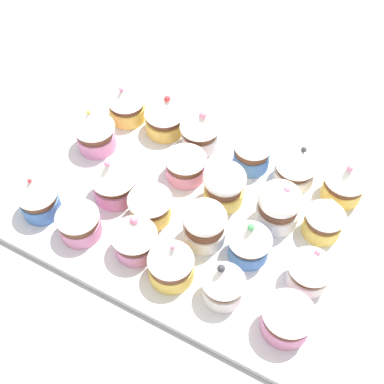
{
  "coord_description": "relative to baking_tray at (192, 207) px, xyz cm",
  "views": [
    {
      "loc": [
        20.48,
        -38.05,
        62.39
      ],
      "look_at": [
        0.0,
        0.0,
        4.2
      ],
      "focal_mm": 49.0,
      "sensor_mm": 36.0,
      "label": 1
    }
  ],
  "objects": [
    {
      "name": "cupcake_11",
      "position": [
        -18.22,
        2.89,
        4.38
      ],
      "size": [
        6.29,
        6.29,
        7.54
      ],
      "color": "pink",
      "rests_on": "baking_tray"
    },
    {
      "name": "cupcake_14",
      "position": [
        11.55,
        3.24,
        4.11
      ],
      "size": [
        6.0,
        6.0,
        7.31
      ],
      "color": "white",
      "rests_on": "baking_tray"
    },
    {
      "name": "cupcake_19",
      "position": [
        4.29,
        10.72,
        4.62
      ],
      "size": [
        5.58,
        5.58,
        7.89
      ],
      "color": "#477AC6",
      "rests_on": "baking_tray"
    },
    {
      "name": "cupcake_20",
      "position": [
        10.99,
        11.15,
        3.91
      ],
      "size": [
        6.11,
        6.11,
        6.75
      ],
      "color": "white",
      "rests_on": "baking_tray"
    },
    {
      "name": "cupcake_15",
      "position": [
        17.72,
        4.42,
        4.5
      ],
      "size": [
        5.43,
        5.43,
        7.61
      ],
      "color": "#EFC651",
      "rests_on": "baking_tray"
    },
    {
      "name": "cupcake_10",
      "position": [
        18.72,
        -3.59,
        4.05
      ],
      "size": [
        5.89,
        5.89,
        6.83
      ],
      "color": "white",
      "rests_on": "baking_tray"
    },
    {
      "name": "cupcake_6",
      "position": [
        -10.51,
        -3.64,
        4.55
      ],
      "size": [
        6.53,
        6.53,
        7.92
      ],
      "color": "pink",
      "rests_on": "baking_tray"
    },
    {
      "name": "cupcake_3",
      "position": [
        2.96,
        -11.13,
        4.44
      ],
      "size": [
        5.95,
        5.95,
        7.84
      ],
      "color": "#EFC651",
      "rests_on": "baking_tray"
    },
    {
      "name": "cupcake_21",
      "position": [
        18.15,
        11.61,
        4.27
      ],
      "size": [
        6.21,
        6.21,
        7.31
      ],
      "color": "#EFC651",
      "rests_on": "baking_tray"
    },
    {
      "name": "cupcake_16",
      "position": [
        -17.38,
        10.38,
        3.85
      ],
      "size": [
        5.81,
        5.81,
        6.72
      ],
      "color": "#EFC651",
      "rests_on": "baking_tray"
    },
    {
      "name": "cupcake_12",
      "position": [
        -3.37,
        4.32,
        4.09
      ],
      "size": [
        6.14,
        6.14,
        6.82
      ],
      "color": "pink",
      "rests_on": "baking_tray"
    },
    {
      "name": "cupcake_8",
      "position": [
        4.07,
        -4.06,
        3.93
      ],
      "size": [
        5.87,
        5.87,
        6.57
      ],
      "color": "white",
      "rests_on": "baking_tray"
    },
    {
      "name": "cupcake_13",
      "position": [
        3.52,
        2.95,
        4.02
      ],
      "size": [
        6.06,
        6.06,
        6.58
      ],
      "color": "#EFC651",
      "rests_on": "baking_tray"
    },
    {
      "name": "cupcake_5",
      "position": [
        18.63,
        -10.79,
        4.47
      ],
      "size": [
        6.42,
        6.42,
        7.49
      ],
      "color": "pink",
      "rests_on": "baking_tray"
    },
    {
      "name": "cupcake_2",
      "position": [
        -3.07,
        -10.11,
        4.32
      ],
      "size": [
        6.14,
        6.14,
        7.46
      ],
      "color": "pink",
      "rests_on": "baking_tray"
    },
    {
      "name": "ground_plane",
      "position": [
        0.0,
        0.0,
        -2.1
      ],
      "size": [
        180.0,
        180.0,
        3.0
      ],
      "primitive_type": "cube",
      "color": "#9E9EA3"
    },
    {
      "name": "cupcake_0",
      "position": [
        -18.14,
        -10.95,
        4.29
      ],
      "size": [
        5.74,
        5.74,
        7.4
      ],
      "color": "#477AC6",
      "rests_on": "baking_tray"
    },
    {
      "name": "baking_tray",
      "position": [
        0.0,
        0.0,
        0.0
      ],
      "size": [
        49.1,
        34.71,
        1.2
      ],
      "color": "silver",
      "rests_on": "ground_plane"
    },
    {
      "name": "cupcake_17",
      "position": [
        -10.65,
        10.83,
        4.18
      ],
      "size": [
        6.3,
        6.3,
        7.33
      ],
      "color": "#EFC651",
      "rests_on": "baking_tray"
    },
    {
      "name": "cupcake_9",
      "position": [
        10.38,
        -3.62,
        4.36
      ],
      "size": [
        5.86,
        5.86,
        7.45
      ],
      "color": "#477AC6",
      "rests_on": "baking_tray"
    },
    {
      "name": "cupcake_18",
      "position": [
        -4.33,
        10.57,
        4.3
      ],
      "size": [
        6.14,
        6.14,
        7.41
      ],
      "color": "white",
      "rests_on": "baking_tray"
    },
    {
      "name": "cupcake_7",
      "position": [
        -4.1,
        -4.45,
        4.71
      ],
      "size": [
        6.15,
        6.15,
        7.82
      ],
      "color": "#EFC651",
      "rests_on": "baking_tray"
    },
    {
      "name": "cupcake_4",
      "position": [
        10.03,
        -10.55,
        4.23
      ],
      "size": [
        5.47,
        5.47,
        7.35
      ],
      "color": "white",
      "rests_on": "baking_tray"
    },
    {
      "name": "cupcake_1",
      "position": [
        -11.19,
        -11.3,
        4.26
      ],
      "size": [
        5.92,
        5.92,
        7.17
      ],
      "color": "pink",
      "rests_on": "baking_tray"
    }
  ]
}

